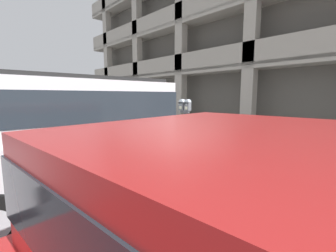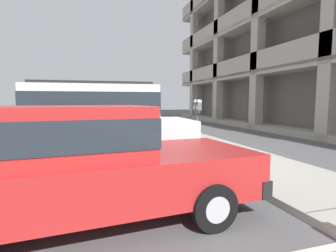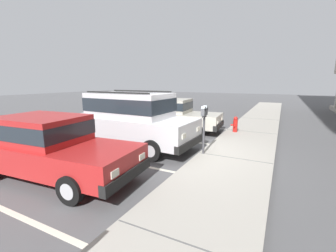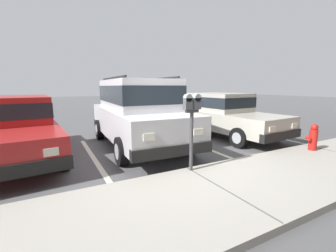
{
  "view_description": "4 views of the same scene",
  "coord_description": "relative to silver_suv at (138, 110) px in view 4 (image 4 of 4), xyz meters",
  "views": [
    {
      "loc": [
        3.98,
        -4.0,
        1.73
      ],
      "look_at": [
        0.44,
        -0.67,
        1.07
      ],
      "focal_mm": 24.0,
      "sensor_mm": 36.0,
      "label": 1
    },
    {
      "loc": [
        6.68,
        -2.5,
        1.61
      ],
      "look_at": [
        0.26,
        -0.57,
        0.96
      ],
      "focal_mm": 28.0,
      "sensor_mm": 36.0,
      "label": 2
    },
    {
      "loc": [
        6.59,
        2.46,
        2.37
      ],
      "look_at": [
        -0.21,
        -1.01,
        0.85
      ],
      "focal_mm": 24.0,
      "sensor_mm": 36.0,
      "label": 3
    },
    {
      "loc": [
        2.43,
        3.92,
        1.78
      ],
      "look_at": [
        -0.28,
        -1.14,
        0.77
      ],
      "focal_mm": 24.0,
      "sensor_mm": 36.0,
      "label": 4
    }
  ],
  "objects": [
    {
      "name": "ground_plane",
      "position": [
        -0.1,
        2.37,
        -1.14
      ],
      "size": [
        80.0,
        80.0,
        0.1
      ],
      "color": "#565659"
    },
    {
      "name": "fire_hydrant",
      "position": [
        -3.75,
        3.01,
        -0.62
      ],
      "size": [
        0.3,
        0.3,
        0.7
      ],
      "color": "red",
      "rests_on": "sidewalk"
    },
    {
      "name": "sidewalk",
      "position": [
        -0.1,
        3.67,
        -1.03
      ],
      "size": [
        40.0,
        2.2,
        0.12
      ],
      "color": "#ADA89E",
      "rests_on": "ground_plane"
    },
    {
      "name": "red_sedan",
      "position": [
        -3.24,
        0.09,
        -0.27
      ],
      "size": [
        2.04,
        4.58,
        1.54
      ],
      "rotation": [
        0.0,
        0.0,
        0.06
      ],
      "color": "beige",
      "rests_on": "ground_plane"
    },
    {
      "name": "silver_suv",
      "position": [
        0.0,
        0.0,
        0.0
      ],
      "size": [
        2.14,
        4.84,
        2.03
      ],
      "rotation": [
        0.0,
        0.0,
        -0.04
      ],
      "color": "silver",
      "rests_on": "ground_plane"
    },
    {
      "name": "dark_hatchback",
      "position": [
        3.06,
        -0.24,
        -0.27
      ],
      "size": [
        2.09,
        4.6,
        1.54
      ],
      "rotation": [
        0.0,
        0.0,
        0.08
      ],
      "color": "red",
      "rests_on": "ground_plane"
    },
    {
      "name": "parking_meter_near",
      "position": [
        -0.1,
        2.72,
        0.16
      ],
      "size": [
        0.35,
        0.12,
        1.52
      ],
      "color": "#47474C",
      "rests_on": "sidewalk"
    },
    {
      "name": "parking_stall_lines",
      "position": [
        1.43,
        0.97,
        -1.08
      ],
      "size": [
        12.35,
        4.8,
        0.01
      ],
      "color": "silver",
      "rests_on": "ground_plane"
    }
  ]
}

